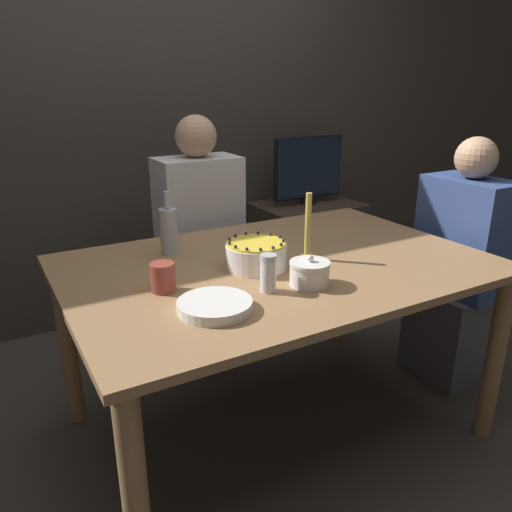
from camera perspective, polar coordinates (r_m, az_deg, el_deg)
ground_plane at (r=2.25m, az=2.24°, el=-18.80°), size 12.00×12.00×0.00m
wall_behind at (r=3.05m, az=-12.13°, el=17.26°), size 8.00×0.05×2.60m
dining_table at (r=1.92m, az=2.49°, el=-3.40°), size 1.57×1.06×0.75m
cake at (r=1.81m, az=0.00°, el=0.12°), size 0.22×0.22×0.11m
sugar_bowl at (r=1.67m, az=6.14°, el=-1.94°), size 0.14×0.14×0.11m
sugar_shaker at (r=1.60m, az=1.40°, el=-1.95°), size 0.05×0.05×0.13m
plate_stack at (r=1.49m, az=-4.73°, el=-5.68°), size 0.23×0.23×0.03m
candle at (r=1.89m, az=5.93°, el=2.62°), size 0.05×0.05×0.26m
bottle at (r=1.98m, az=-9.96°, el=2.94°), size 0.07×0.07×0.25m
cup at (r=1.64m, az=-10.61°, el=-2.40°), size 0.08×0.08×0.10m
person_man_blue_shirt at (r=2.56m, az=-6.35°, el=-0.11°), size 0.40×0.34×1.25m
person_woman_floral at (r=2.57m, az=22.15°, el=-2.40°), size 0.34×0.40×1.17m
side_cabinet at (r=3.39m, az=5.74°, el=0.77°), size 0.67×0.49×0.63m
tv_monitor at (r=3.26m, az=6.03°, el=9.80°), size 0.51×0.10×0.43m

